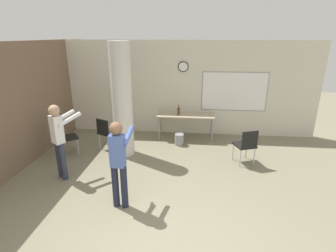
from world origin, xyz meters
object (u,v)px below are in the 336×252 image
Objects in this scene: folding_table at (186,116)px; bottle_on_table at (179,111)px; chair_mid_room at (246,144)px; chair_near_pillar at (107,131)px; person_playing_front at (118,158)px; chair_by_left_wall at (65,136)px; person_watching_back at (59,136)px.

folding_table is 5.70× the size of bottle_on_table.
bottle_on_table is 0.33× the size of chair_mid_room.
chair_mid_room reaches higher than folding_table.
chair_near_pillar and chair_mid_room have the same top height.
folding_table is at bearing 73.63° from person_playing_front.
bottle_on_table reaches higher than folding_table.
chair_mid_room is (1.48, -1.53, -0.16)m from folding_table.
chair_near_pillar is 1.00× the size of chair_by_left_wall.
person_playing_front is (1.04, -2.40, 0.43)m from chair_near_pillar.
chair_by_left_wall is 1.29m from person_watching_back.
chair_mid_room is 4.14m from person_watching_back.
person_watching_back is at bearing -66.20° from chair_by_left_wall.
person_watching_back reaches higher than chair_near_pillar.
chair_near_pillar is 0.54× the size of person_playing_front.
chair_near_pillar is at bearing -153.11° from folding_table.
chair_by_left_wall is 0.54× the size of person_watching_back.
chair_mid_room is (4.47, -0.04, 0.00)m from chair_by_left_wall.
bottle_on_table is at bearing -161.95° from folding_table.
bottle_on_table is 3.42m from person_watching_back.
folding_table is 1.90× the size of chair_near_pillar.
person_watching_back is at bearing -132.11° from bottle_on_table.
person_playing_front is (-0.80, -3.37, 0.10)m from bottle_on_table.
bottle_on_table reaches higher than chair_mid_room.
folding_table is 2.14m from chair_mid_room.
person_playing_front is (1.98, -1.95, 0.43)m from chair_by_left_wall.
chair_near_pillar is at bearing 74.02° from person_watching_back.
chair_near_pillar is at bearing 25.57° from chair_by_left_wall.
bottle_on_table reaches higher than chair_by_left_wall.
chair_near_pillar is (-2.05, -1.04, -0.16)m from folding_table.
person_watching_back is (-3.98, -1.07, 0.44)m from chair_mid_room.
chair_near_pillar is 1.68m from person_watching_back.
chair_near_pillar is 1.00× the size of chair_mid_room.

